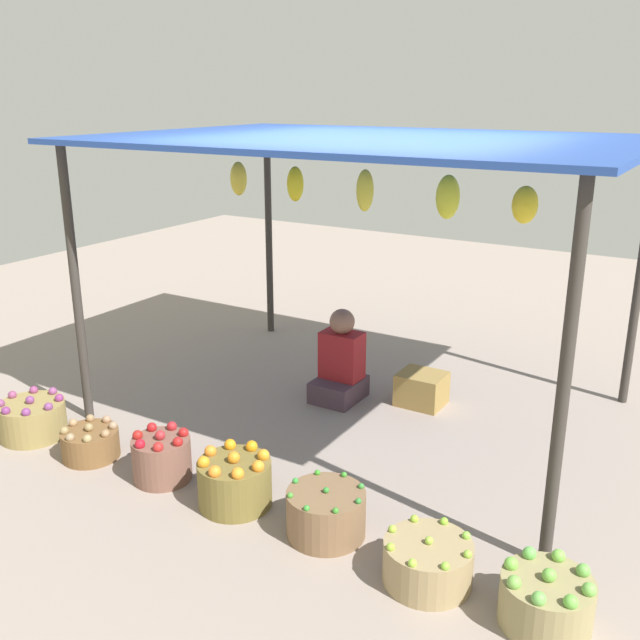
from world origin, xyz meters
name	(u,v)px	position (x,y,z in m)	size (l,w,h in m)	color
ground_plane	(363,409)	(0.00, 0.00, 0.00)	(14.00, 14.00, 0.00)	gray
market_stall_structure	(368,155)	(0.01, 0.00, 2.03)	(3.89, 2.82, 2.16)	#38332D
vendor_person	(341,365)	(-0.27, 0.10, 0.30)	(0.36, 0.44, 0.78)	#463440
basket_purple_onions	(32,419)	(-1.90, -1.70, 0.14)	(0.49, 0.49, 0.32)	olive
basket_potatoes	(90,443)	(-1.28, -1.70, 0.11)	(0.40, 0.40, 0.26)	brown
basket_red_apples	(162,458)	(-0.63, -1.66, 0.15)	(0.39, 0.39, 0.35)	brown
basket_oranges	(235,482)	(-0.03, -1.66, 0.16)	(0.46, 0.46, 0.36)	brown
basket_green_chilies	(326,513)	(0.63, -1.64, 0.14)	(0.46, 0.46, 0.31)	brown
basket_limes	(428,562)	(1.30, -1.73, 0.12)	(0.47, 0.47, 0.27)	#9F875C
basket_green_apples	(546,600)	(1.91, -1.72, 0.13)	(0.45, 0.45, 0.31)	#968859
wooden_crate_near_vendor	(422,389)	(0.37, 0.34, 0.14)	(0.37, 0.33, 0.27)	olive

